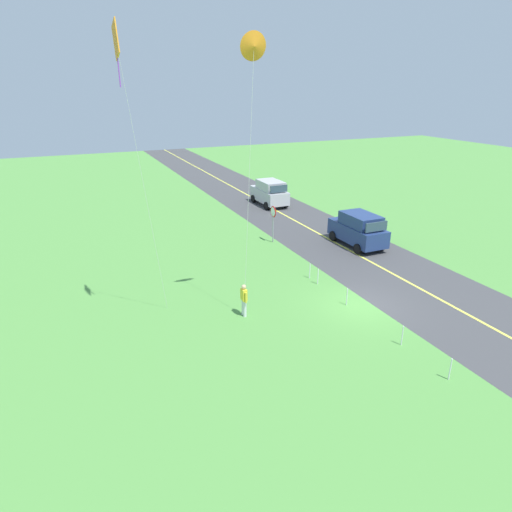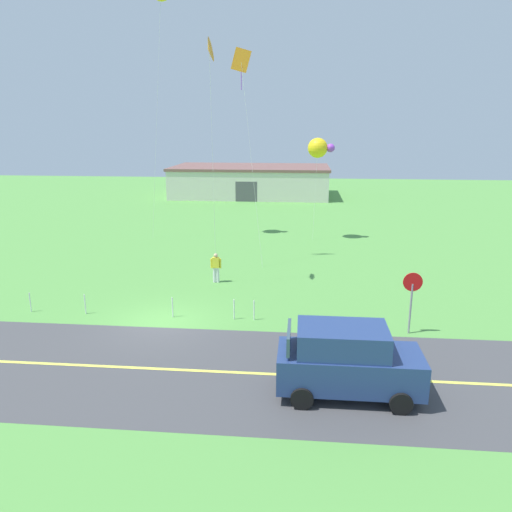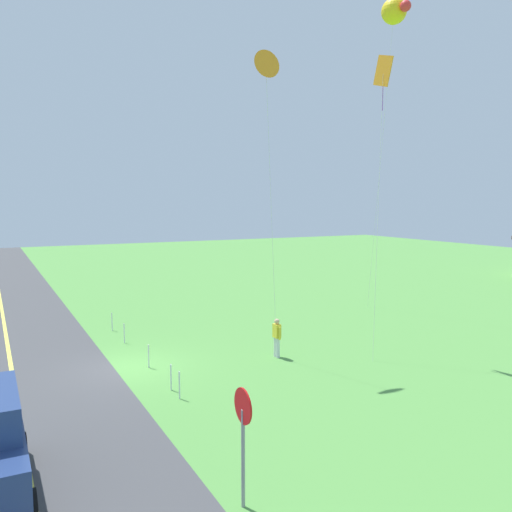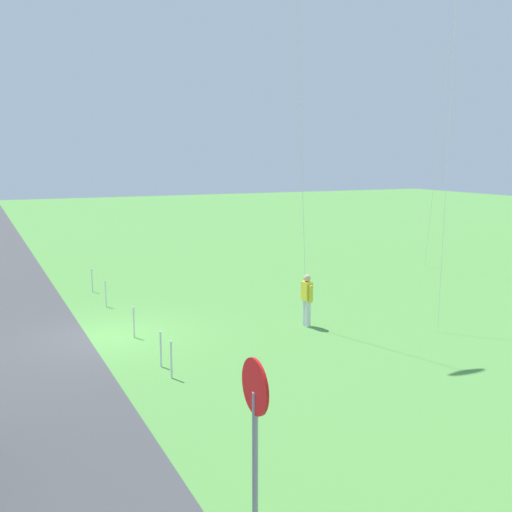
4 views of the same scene
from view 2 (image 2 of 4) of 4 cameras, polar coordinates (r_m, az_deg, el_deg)
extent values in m
cube|color=#549342|center=(21.37, -11.04, -7.79)|extent=(120.00, 120.00, 0.10)
cube|color=#424244|center=(17.92, -14.68, -12.49)|extent=(120.00, 7.00, 0.00)
cube|color=#E5E04C|center=(17.92, -14.68, -12.48)|extent=(120.00, 0.16, 0.00)
cube|color=navy|center=(15.69, 10.82, -12.75)|extent=(4.40, 1.90, 1.10)
cube|color=navy|center=(15.25, 10.04, -9.58)|extent=(2.73, 1.75, 0.80)
cube|color=#334756|center=(15.38, 14.13, -9.60)|extent=(0.10, 1.62, 0.64)
cube|color=#334756|center=(15.20, 3.86, -9.47)|extent=(0.10, 1.62, 0.60)
cylinder|color=black|center=(16.97, 15.37, -12.88)|extent=(0.68, 0.22, 0.68)
cylinder|color=black|center=(15.35, 16.58, -16.17)|extent=(0.68, 0.22, 0.68)
cylinder|color=black|center=(16.71, 5.42, -12.85)|extent=(0.68, 0.22, 0.68)
cylinder|color=black|center=(15.05, 5.39, -16.22)|extent=(0.68, 0.22, 0.68)
cylinder|color=gray|center=(20.53, 17.60, -5.90)|extent=(0.08, 0.08, 2.10)
cylinder|color=red|center=(20.17, 17.85, -2.91)|extent=(0.76, 0.04, 0.76)
cylinder|color=white|center=(20.19, 17.84, -2.89)|extent=(0.62, 0.01, 0.62)
cylinder|color=silver|center=(26.18, -4.87, -2.21)|extent=(0.16, 0.16, 0.82)
cylinder|color=silver|center=(26.15, -4.48, -2.22)|extent=(0.16, 0.16, 0.82)
cube|color=yellow|center=(25.97, -4.71, -0.76)|extent=(0.36, 0.22, 0.56)
cylinder|color=yellow|center=(26.02, -5.23, -0.85)|extent=(0.10, 0.10, 0.52)
cylinder|color=yellow|center=(25.94, -4.18, -0.88)|extent=(0.10, 0.10, 0.52)
sphere|color=#D8AD84|center=(25.86, -4.73, 0.07)|extent=(0.22, 0.22, 0.22)
cylinder|color=silver|center=(24.85, -5.04, 9.51)|extent=(0.02, 0.55, 11.55)
cone|color=orange|center=(24.71, -5.47, 22.90)|extent=(0.38, 1.11, 1.11)
cylinder|color=silver|center=(28.65, -0.46, 10.42)|extent=(1.37, 1.35, 11.69)
cube|color=orange|center=(29.51, -1.76, 21.91)|extent=(1.19, 0.05, 1.40)
cylinder|color=purple|center=(29.41, -1.74, 20.17)|extent=(0.04, 0.04, 1.40)
cylinder|color=silver|center=(35.71, 6.92, 7.12)|extent=(0.18, 0.21, 6.60)
sphere|color=yellow|center=(35.52, 7.22, 12.42)|extent=(1.40, 1.40, 1.40)
sphere|color=purple|center=(35.56, 8.70, 12.37)|extent=(0.60, 0.60, 0.60)
cylinder|color=silver|center=(36.27, -11.54, 15.14)|extent=(1.43, 0.24, 16.80)
cube|color=beige|center=(58.96, -0.59, 8.63)|extent=(18.00, 10.00, 3.20)
cube|color=brown|center=(58.80, -0.59, 10.33)|extent=(18.36, 10.20, 0.30)
cube|color=#4C4C51|center=(54.14, -1.14, 7.53)|extent=(2.40, 0.12, 2.20)
cylinder|color=silver|center=(24.22, -24.87, -4.93)|extent=(0.05, 0.05, 0.90)
cylinder|color=silver|center=(23.05, -19.34, -5.34)|extent=(0.05, 0.05, 0.90)
cylinder|color=silver|center=(21.72, -9.73, -5.92)|extent=(0.05, 0.05, 0.90)
cylinder|color=silver|center=(21.20, -2.58, -6.25)|extent=(0.05, 0.05, 0.90)
cylinder|color=silver|center=(21.10, -0.23, -6.34)|extent=(0.05, 0.05, 0.90)
camera|label=1|loc=(38.39, -30.28, 16.10)|focal=31.22mm
camera|label=3|loc=(19.88, 49.36, 4.66)|focal=36.86mm
camera|label=4|loc=(19.47, 40.81, 2.49)|focal=43.15mm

